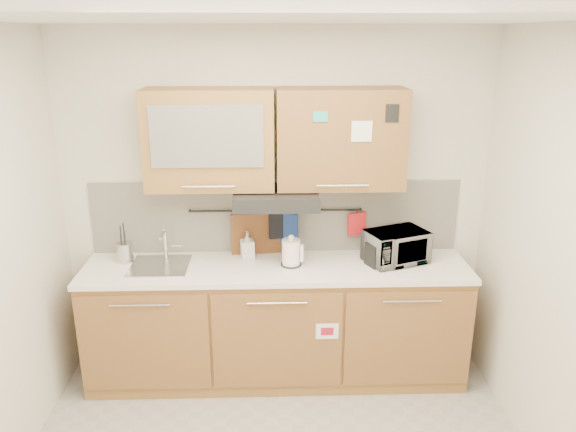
{
  "coord_description": "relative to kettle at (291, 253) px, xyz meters",
  "views": [
    {
      "loc": [
        -0.04,
        -2.6,
        2.54
      ],
      "look_at": [
        0.08,
        1.05,
        1.35
      ],
      "focal_mm": 35.0,
      "sensor_mm": 36.0,
      "label": 1
    }
  ],
  "objects": [
    {
      "name": "utensil_crock",
      "position": [
        -1.23,
        0.11,
        -0.02
      ],
      "size": [
        0.14,
        0.14,
        0.3
      ],
      "rotation": [
        0.0,
        0.0,
        -0.19
      ],
      "color": "#B0B0B5",
      "rests_on": "countertop"
    },
    {
      "name": "ceiling",
      "position": [
        -0.11,
        -1.19,
        1.59
      ],
      "size": [
        3.2,
        3.2,
        0.0
      ],
      "primitive_type": "plane",
      "rotation": [
        3.14,
        0.0,
        0.0
      ],
      "color": "white",
      "rests_on": "wall_back"
    },
    {
      "name": "wall_back",
      "position": [
        -0.11,
        0.31,
        0.29
      ],
      "size": [
        3.2,
        0.0,
        3.2
      ],
      "primitive_type": "plane",
      "rotation": [
        1.57,
        0.0,
        0.0
      ],
      "color": "silver",
      "rests_on": "ground"
    },
    {
      "name": "toaster",
      "position": [
        0.67,
        -0.0,
        -0.01
      ],
      "size": [
        0.26,
        0.21,
        0.17
      ],
      "rotation": [
        0.0,
        0.0,
        0.43
      ],
      "color": "black",
      "rests_on": "countertop"
    },
    {
      "name": "sink",
      "position": [
        -0.96,
        0.01,
        -0.09
      ],
      "size": [
        0.42,
        0.4,
        0.26
      ],
      "color": "silver",
      "rests_on": "countertop"
    },
    {
      "name": "utensil_rail",
      "position": [
        -0.11,
        0.26,
        0.25
      ],
      "size": [
        1.3,
        0.02,
        0.02
      ],
      "primitive_type": "cylinder",
      "rotation": [
        0.0,
        1.57,
        0.0
      ],
      "color": "black",
      "rests_on": "backsplash"
    },
    {
      "name": "cutting_board",
      "position": [
        -0.26,
        0.24,
        -0.01
      ],
      "size": [
        0.38,
        0.07,
        0.47
      ],
      "primitive_type": "cube",
      "rotation": [
        0.0,
        0.0,
        0.1
      ],
      "color": "brown",
      "rests_on": "utensil_rail"
    },
    {
      "name": "countertop",
      "position": [
        -0.11,
        -0.0,
        -0.11
      ],
      "size": [
        2.82,
        0.62,
        0.04
      ],
      "primitive_type": "cube",
      "color": "white",
      "rests_on": "base_cabinet"
    },
    {
      "name": "dark_pouch",
      "position": [
        -0.1,
        0.24,
        0.13
      ],
      "size": [
        0.13,
        0.07,
        0.19
      ],
      "primitive_type": "cube",
      "rotation": [
        0.0,
        0.0,
        0.29
      ],
      "color": "black",
      "rests_on": "utensil_rail"
    },
    {
      "name": "microwave",
      "position": [
        0.77,
        0.04,
        0.03
      ],
      "size": [
        0.51,
        0.43,
        0.24
      ],
      "primitive_type": "imported",
      "rotation": [
        0.0,
        0.0,
        0.38
      ],
      "color": "#999999",
      "rests_on": "countertop"
    },
    {
      "name": "range_hood",
      "position": [
        -0.11,
        0.06,
        0.41
      ],
      "size": [
        0.6,
        0.46,
        0.1
      ],
      "primitive_type": "cube",
      "color": "black",
      "rests_on": "upper_cabinets"
    },
    {
      "name": "backsplash",
      "position": [
        -0.11,
        0.29,
        0.19
      ],
      "size": [
        2.8,
        0.02,
        0.56
      ],
      "primitive_type": "cube",
      "color": "silver",
      "rests_on": "countertop"
    },
    {
      "name": "soap_bottle",
      "position": [
        -0.32,
        0.14,
        0.01
      ],
      "size": [
        0.11,
        0.11,
        0.21
      ],
      "primitive_type": "imported",
      "rotation": [
        0.0,
        0.0,
        0.18
      ],
      "color": "#999999",
      "rests_on": "countertop"
    },
    {
      "name": "kettle",
      "position": [
        0.0,
        0.0,
        0.0
      ],
      "size": [
        0.18,
        0.18,
        0.24
      ],
      "rotation": [
        0.0,
        0.0,
        -0.4
      ],
      "color": "white",
      "rests_on": "countertop"
    },
    {
      "name": "upper_cabinets",
      "position": [
        -0.11,
        0.13,
        0.82
      ],
      "size": [
        1.82,
        0.37,
        0.7
      ],
      "color": "#A3773A",
      "rests_on": "wall_back"
    },
    {
      "name": "base_cabinet",
      "position": [
        -0.11,
        -0.0,
        -0.61
      ],
      "size": [
        2.8,
        0.64,
        0.88
      ],
      "color": "#A3773A",
      "rests_on": "floor"
    },
    {
      "name": "pot_holder",
      "position": [
        0.51,
        0.24,
        0.14
      ],
      "size": [
        0.14,
        0.07,
        0.18
      ],
      "primitive_type": "cube",
      "rotation": [
        0.0,
        0.0,
        0.34
      ],
      "color": "red",
      "rests_on": "utensil_rail"
    },
    {
      "name": "oven_mitt",
      "position": [
        -0.01,
        0.24,
        0.11
      ],
      "size": [
        0.14,
        0.08,
        0.23
      ],
      "primitive_type": "cube",
      "rotation": [
        0.0,
        0.0,
        -0.32
      ],
      "color": "navy",
      "rests_on": "utensil_rail"
    }
  ]
}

